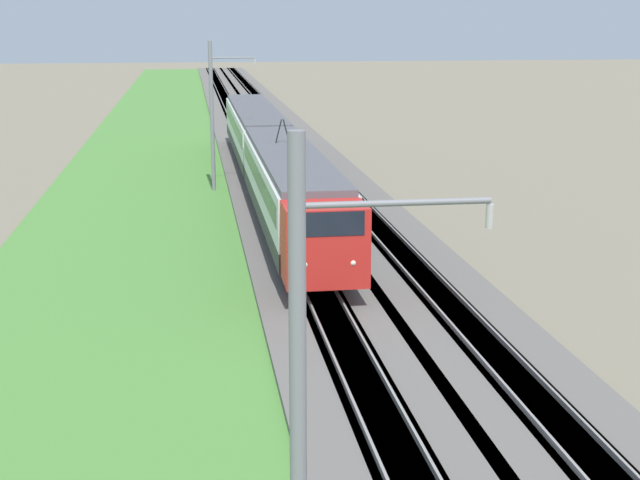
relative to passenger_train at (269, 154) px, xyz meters
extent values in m
cube|color=#605B56|center=(6.70, 0.00, -2.16)|extent=(240.00, 4.40, 0.30)
cube|color=#605B56|center=(6.70, -3.98, -2.16)|extent=(240.00, 4.40, 0.30)
cube|color=#4C4238|center=(6.70, 0.00, -2.16)|extent=(240.00, 1.57, 0.30)
cube|color=gray|center=(6.70, 0.53, -1.94)|extent=(240.00, 0.07, 0.15)
cube|color=gray|center=(6.70, -0.53, -1.94)|extent=(240.00, 0.07, 0.15)
cube|color=#4C4238|center=(6.70, -3.98, -2.16)|extent=(240.00, 1.57, 0.30)
cube|color=gray|center=(6.70, -3.45, -1.94)|extent=(240.00, 0.07, 0.15)
cube|color=gray|center=(6.70, -4.52, -1.94)|extent=(240.00, 0.07, 0.15)
cube|color=#4C8438|center=(6.70, 6.40, -2.25)|extent=(240.00, 11.71, 0.12)
cube|color=red|center=(-19.97, 0.00, -0.01)|extent=(1.94, 2.71, 2.61)
cube|color=black|center=(-20.26, 0.00, 0.87)|extent=(1.39, 2.26, 0.78)
sphere|color=#F2EAC6|center=(-20.88, 0.78, -0.43)|extent=(0.20, 0.20, 0.20)
sphere|color=#F2EAC6|center=(-20.88, -0.78, -0.43)|extent=(0.20, 0.20, 0.20)
cube|color=#2D2D33|center=(-9.77, 0.00, -0.95)|extent=(18.46, 2.82, 0.73)
cube|color=silver|center=(-9.77, 0.00, 0.36)|extent=(18.46, 2.82, 1.88)
cube|color=black|center=(-9.77, 0.00, 0.51)|extent=(16.98, 2.84, 0.79)
cube|color=#515156|center=(-9.77, 0.00, 1.43)|extent=(18.46, 2.59, 0.25)
cube|color=black|center=(-9.77, 0.00, -1.59)|extent=(17.53, 2.40, 0.55)
cylinder|color=black|center=(-17.20, 0.53, -1.43)|extent=(0.86, 0.12, 0.86)
cylinder|color=black|center=(-17.20, -0.53, -1.43)|extent=(0.86, 0.12, 0.86)
cube|color=#2D2D33|center=(10.26, 0.00, -0.95)|extent=(20.39, 2.82, 0.73)
cube|color=silver|center=(10.26, 0.00, 0.36)|extent=(20.39, 2.82, 1.88)
cube|color=black|center=(10.26, 0.00, 0.51)|extent=(18.76, 2.84, 0.79)
cube|color=#515156|center=(10.26, 0.00, 1.43)|extent=(20.39, 2.59, 0.25)
cube|color=black|center=(10.26, 0.00, -1.59)|extent=(19.37, 2.40, 0.55)
cylinder|color=black|center=(-7.00, 0.17, 2.10)|extent=(0.06, 0.33, 1.08)
cylinder|color=black|center=(-7.00, -0.17, 2.10)|extent=(0.06, 0.33, 1.08)
cube|color=black|center=(-17.20, 0.00, -2.31)|extent=(0.10, 0.10, 0.00)
cylinder|color=slate|center=(-37.44, 2.99, 1.77)|extent=(0.22, 0.22, 8.16)
cylinder|color=slate|center=(-37.44, 1.79, 4.94)|extent=(0.08, 2.40, 0.08)
cylinder|color=#B2ADA8|center=(-37.44, 0.59, 4.74)|extent=(0.10, 0.10, 0.30)
cylinder|color=slate|center=(1.56, 2.99, 1.83)|extent=(0.22, 0.22, 8.28)
cylinder|color=slate|center=(1.56, 1.79, 5.07)|extent=(0.08, 2.40, 0.08)
cylinder|color=#B2ADA8|center=(1.56, 0.59, 4.87)|extent=(0.10, 0.10, 0.30)
camera|label=1|loc=(-47.75, 4.22, 7.11)|focal=50.00mm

